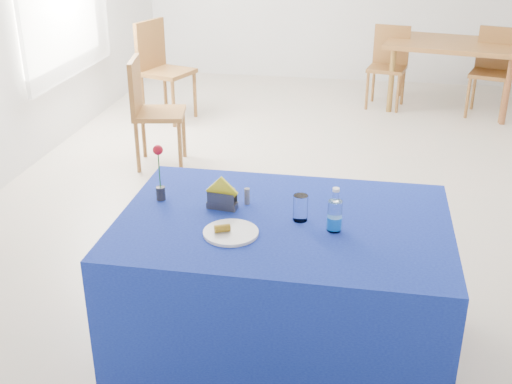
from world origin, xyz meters
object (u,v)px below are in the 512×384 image
chair_bg_left (389,61)px  water_bottle (335,217)px  plate (231,233)px  chair_bg_right (493,65)px  chair_win_a (149,105)px  blue_table (282,286)px  oak_table (455,49)px  chair_win_b (160,63)px

chair_bg_left → water_bottle: bearing=-83.1°
plate → water_bottle: (0.47, 0.12, 0.06)m
chair_bg_right → chair_win_a: chair_win_a is taller
blue_table → water_bottle: size_ratio=7.44×
blue_table → chair_bg_left: chair_bg_left is taller
chair_bg_right → water_bottle: bearing=-90.4°
oak_table → chair_bg_left: chair_bg_left is taller
plate → chair_win_b: size_ratio=0.25×
chair_bg_left → chair_bg_right: bearing=3.8°
oak_table → chair_win_a: chair_win_a is taller
blue_table → water_bottle: bearing=-15.9°
blue_table → chair_bg_left: bearing=83.0°
water_bottle → oak_table: 4.74m
blue_table → oak_table: 4.74m
chair_win_a → chair_bg_left: bearing=-53.7°
plate → oak_table: plate is taller
chair_win_a → blue_table: bearing=-158.5°
blue_table → oak_table: size_ratio=1.01×
plate → blue_table: (0.22, 0.19, -0.39)m
water_bottle → oak_table: water_bottle is taller
chair_bg_right → chair_win_b: bearing=-150.4°
chair_bg_left → chair_bg_right: chair_bg_right is taller
chair_win_a → water_bottle: bearing=-155.3°
plate → oak_table: (1.48, 4.75, -0.09)m
water_bottle → chair_bg_right: water_bottle is taller
plate → chair_win_a: chair_win_a is taller
chair_bg_right → oak_table: bearing=-177.5°
water_bottle → oak_table: bearing=77.6°
plate → chair_bg_left: 4.85m
chair_bg_left → chair_bg_right: 1.11m
blue_table → water_bottle: 0.52m
oak_table → chair_bg_right: size_ratio=1.70×
chair_win_a → plate: bearing=-164.3°
blue_table → chair_win_a: bearing=122.4°
blue_table → water_bottle: (0.25, -0.07, 0.45)m
chair_bg_right → blue_table: bearing=-93.5°
plate → chair_win_a: 2.87m
chair_bg_right → chair_win_b: size_ratio=0.90×
blue_table → chair_bg_right: size_ratio=1.71×
oak_table → plate: bearing=-107.3°
chair_bg_left → chair_win_a: 3.04m
plate → chair_bg_left: bearing=80.7°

